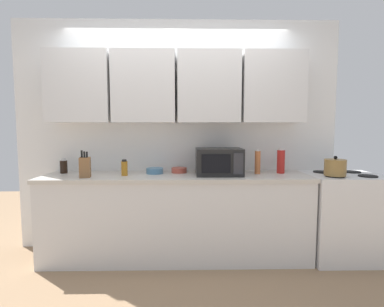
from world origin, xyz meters
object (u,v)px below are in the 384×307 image
at_px(bottle_amber_vinegar, 124,168).
at_px(bottle_spice_jar, 258,162).
at_px(stove_range, 342,216).
at_px(knife_block, 85,167).
at_px(bowl_mixing_large, 155,171).
at_px(bowl_ceramic_small, 179,170).
at_px(bottle_red_sauce, 281,161).
at_px(kettle, 335,167).
at_px(bottle_soy_dark, 64,166).
at_px(microwave, 219,162).

bearing_deg(bottle_amber_vinegar, bottle_spice_jar, 3.75).
relative_size(stove_range, knife_block, 3.37).
bearing_deg(bowl_mixing_large, bowl_ceramic_small, 13.28).
xyz_separation_m(stove_range, bottle_red_sauce, (-0.64, 0.11, 0.58)).
distance_m(bottle_red_sauce, bowl_ceramic_small, 1.12).
bearing_deg(bottle_red_sauce, stove_range, -9.50).
bearing_deg(kettle, bottle_red_sauce, 152.32).
bearing_deg(bottle_spice_jar, bottle_soy_dark, 177.69).
distance_m(bottle_spice_jar, bottle_amber_vinegar, 1.41).
height_order(bottle_red_sauce, bottle_soy_dark, bottle_red_sauce).
relative_size(microwave, knife_block, 1.77).
bearing_deg(bottle_red_sauce, kettle, -27.68).
relative_size(stove_range, microwave, 1.90).
distance_m(bowl_ceramic_small, bowl_mixing_large, 0.27).
height_order(bottle_spice_jar, bottle_soy_dark, bottle_spice_jar).
xyz_separation_m(microwave, bottle_spice_jar, (0.43, 0.06, -0.01)).
bearing_deg(kettle, bottle_spice_jar, 164.40).
bearing_deg(kettle, bowl_ceramic_small, 169.23).
bearing_deg(knife_block, bowl_ceramic_small, 16.83).
xyz_separation_m(stove_range, kettle, (-0.17, -0.14, 0.54)).
xyz_separation_m(microwave, bowl_ceramic_small, (-0.42, 0.16, -0.11)).
height_order(kettle, microwave, microwave).
bearing_deg(bottle_red_sauce, bottle_spice_jar, -171.13).
xyz_separation_m(bottle_spice_jar, bowl_mixing_large, (-1.11, 0.03, -0.10)).
relative_size(bottle_soy_dark, bowl_mixing_large, 0.89).
height_order(microwave, bottle_soy_dark, microwave).
height_order(kettle, bowl_ceramic_small, kettle).
relative_size(bottle_spice_jar, bowl_mixing_large, 1.46).
distance_m(kettle, bottle_spice_jar, 0.77).
bearing_deg(bottle_spice_jar, bowl_ceramic_small, 173.55).
bearing_deg(bottle_red_sauce, microwave, -171.59).
height_order(knife_block, bowl_ceramic_small, knife_block).
xyz_separation_m(kettle, bowl_ceramic_small, (-1.59, 0.30, -0.07)).
bearing_deg(bowl_ceramic_small, stove_range, -5.26).
xyz_separation_m(knife_block, bowl_mixing_large, (0.67, 0.22, -0.07)).
relative_size(bottle_amber_vinegar, bowl_mixing_large, 0.92).
bearing_deg(bottle_amber_vinegar, kettle, -3.03).
distance_m(stove_range, kettle, 0.59).
bearing_deg(microwave, bottle_red_sauce, 8.41).
xyz_separation_m(bottle_spice_jar, bowl_ceramic_small, (-0.85, 0.10, -0.10)).
distance_m(microwave, bottle_spice_jar, 0.43).
height_order(bottle_amber_vinegar, bottle_soy_dark, bottle_amber_vinegar).
bearing_deg(microwave, kettle, -7.12).
relative_size(microwave, bottle_red_sauce, 1.72).
bearing_deg(bottle_red_sauce, bottle_amber_vinegar, -175.44).
xyz_separation_m(knife_block, bottle_amber_vinegar, (0.37, 0.09, -0.02)).
height_order(stove_range, knife_block, knife_block).
height_order(kettle, knife_block, knife_block).
height_order(kettle, bottle_soy_dark, kettle).
height_order(stove_range, bowl_mixing_large, bowl_mixing_large).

